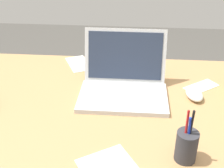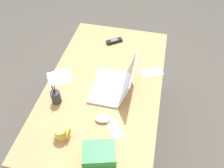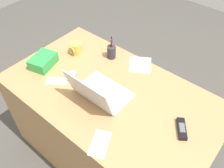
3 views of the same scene
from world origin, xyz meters
TOP-DOWN VIEW (x-y plane):
  - ground_plane at (0.00, 0.00)m, footprint 6.00×6.00m
  - desk at (0.00, 0.00)m, footprint 1.43×0.83m
  - laptop at (0.02, 0.08)m, footprint 0.34×0.29m
  - computer_mouse at (0.30, 0.07)m, footprint 0.08×0.11m
  - coffee_mug_white at (0.47, -0.15)m, footprint 0.08×0.09m
  - cordless_phone at (-0.50, -0.03)m, footprint 0.12×0.14m
  - pen_holder at (0.23, -0.28)m, footprint 0.06×0.06m
  - snack_bag at (0.54, 0.11)m, footprint 0.18×0.22m
  - paper_note_near_laptop at (0.01, -0.35)m, footprint 0.22×0.23m
  - paper_note_left at (0.35, 0.16)m, footprint 0.16×0.14m
  - paper_note_right at (-0.20, 0.33)m, footprint 0.15×0.19m

SIDE VIEW (x-z plane):
  - ground_plane at x=0.00m, z-range 0.00..0.00m
  - desk at x=0.00m, z-range 0.00..0.76m
  - paper_note_near_laptop at x=0.01m, z-range 0.76..0.76m
  - paper_note_left at x=0.35m, z-range 0.76..0.76m
  - paper_note_right at x=-0.20m, z-range 0.76..0.76m
  - cordless_phone at x=-0.50m, z-range 0.76..0.78m
  - computer_mouse at x=0.30m, z-range 0.76..0.79m
  - snack_bag at x=0.54m, z-range 0.76..0.84m
  - coffee_mug_white at x=0.47m, z-range 0.76..0.85m
  - laptop at x=0.02m, z-range 0.69..0.92m
  - pen_holder at x=0.23m, z-range 0.72..0.90m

